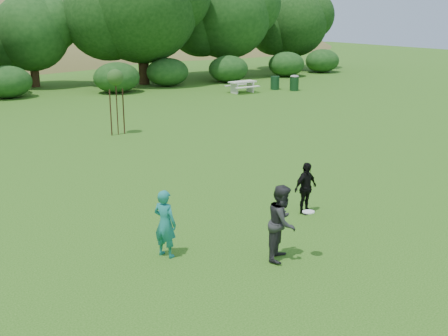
% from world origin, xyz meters
% --- Properties ---
extents(ground, '(120.00, 120.00, 0.00)m').
position_xyz_m(ground, '(0.00, 0.00, 0.00)').
color(ground, '#19470C').
rests_on(ground, ground).
extents(player_teal, '(0.57, 0.67, 1.55)m').
position_xyz_m(player_teal, '(-2.95, 0.98, 0.78)').
color(player_teal, '#197371').
rests_on(player_teal, ground).
extents(player_grey, '(1.05, 1.01, 1.70)m').
position_xyz_m(player_grey, '(-0.89, -0.57, 0.85)').
color(player_grey, '#28282A').
rests_on(player_grey, ground).
extents(player_black, '(0.87, 0.45, 1.41)m').
position_xyz_m(player_black, '(1.48, 1.28, 0.71)').
color(player_black, black).
rests_on(player_black, ground).
extents(trash_can_near, '(0.60, 0.60, 0.90)m').
position_xyz_m(trash_can_near, '(16.09, 20.41, 0.45)').
color(trash_can_near, '#15391F').
rests_on(trash_can_near, ground).
extents(frisbee, '(0.27, 0.27, 0.04)m').
position_xyz_m(frisbee, '(-0.46, -0.91, 1.11)').
color(frisbee, white).
rests_on(frisbee, ground).
extents(sapling, '(0.70, 0.70, 2.85)m').
position_xyz_m(sapling, '(1.36, 13.25, 2.42)').
color(sapling, '#351D15').
rests_on(sapling, ground).
extents(picnic_table, '(1.80, 1.48, 0.76)m').
position_xyz_m(picnic_table, '(13.33, 20.40, 0.52)').
color(picnic_table, beige).
rests_on(picnic_table, ground).
extents(trash_can_lidded, '(0.60, 0.60, 1.05)m').
position_xyz_m(trash_can_lidded, '(16.82, 19.26, 0.54)').
color(trash_can_lidded, '#14371B').
rests_on(trash_can_lidded, ground).
extents(tree_row, '(53.92, 10.38, 9.62)m').
position_xyz_m(tree_row, '(3.23, 28.68, 4.87)').
color(tree_row, '#3A2616').
rests_on(tree_row, ground).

